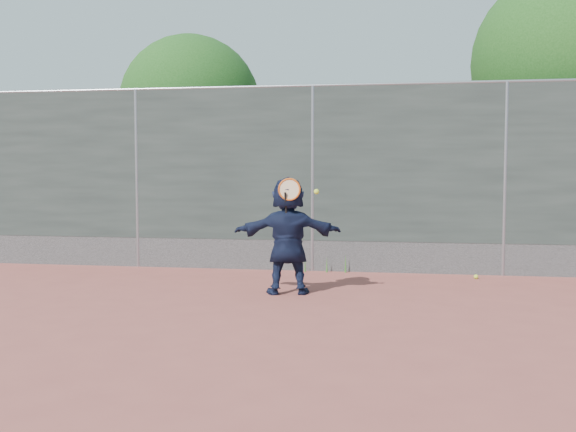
# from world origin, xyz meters

# --- Properties ---
(ground) EXTENTS (80.00, 80.00, 0.00)m
(ground) POSITION_xyz_m (0.00, 0.00, 0.00)
(ground) COLOR #9E4C42
(ground) RESTS_ON ground
(player) EXTENTS (1.50, 0.72, 1.55)m
(player) POSITION_xyz_m (-0.08, 1.51, 0.78)
(player) COLOR #141B37
(player) RESTS_ON ground
(ball_ground) EXTENTS (0.07, 0.07, 0.07)m
(ball_ground) POSITION_xyz_m (2.55, 3.10, 0.03)
(ball_ground) COLOR #CAE432
(ball_ground) RESTS_ON ground
(fence) EXTENTS (20.00, 0.06, 3.03)m
(fence) POSITION_xyz_m (-0.00, 3.50, 1.58)
(fence) COLOR #38423D
(fence) RESTS_ON ground
(swing_action) EXTENTS (0.54, 0.15, 0.51)m
(swing_action) POSITION_xyz_m (-0.00, 1.31, 1.37)
(swing_action) COLOR #D35513
(swing_action) RESTS_ON ground
(tree_left) EXTENTS (3.15, 3.00, 4.53)m
(tree_left) POSITION_xyz_m (-2.85, 6.55, 2.94)
(tree_left) COLOR #382314
(tree_left) RESTS_ON ground
(weed_clump) EXTENTS (0.68, 0.07, 0.30)m
(weed_clump) POSITION_xyz_m (0.29, 3.38, 0.13)
(weed_clump) COLOR #387226
(weed_clump) RESTS_ON ground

